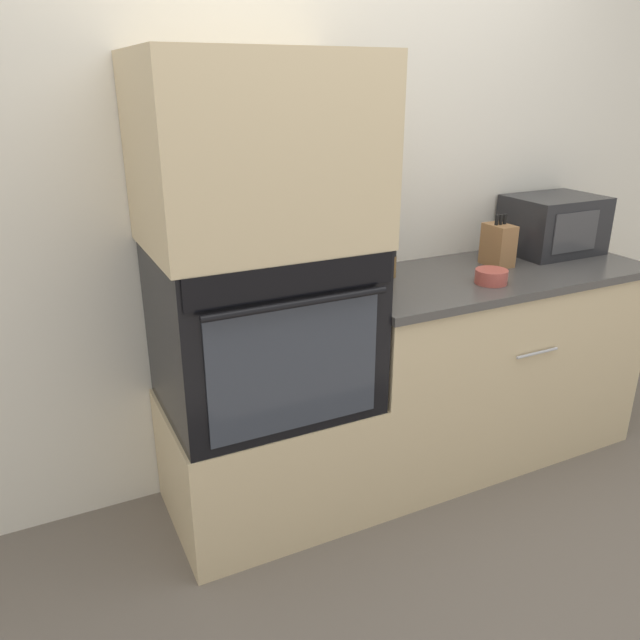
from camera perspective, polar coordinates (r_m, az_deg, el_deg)
The scene contains 11 objects.
ground_plane at distance 2.69m, azimuth 6.04°, elevation -17.89°, with size 12.00×12.00×0.00m, color #6B6056.
wall_back at distance 2.68m, azimuth -0.20°, elevation 11.73°, with size 8.00×0.05×2.50m.
oven_cabinet_base at distance 2.61m, azimuth -4.82°, elevation -12.26°, with size 0.78×0.60×0.51m.
wall_oven at distance 2.34m, azimuth -5.22°, elevation -0.56°, with size 0.76×0.64×0.63m.
oven_cabinet_upper at distance 2.19m, azimuth -5.81°, elevation 15.07°, with size 0.78×0.60×0.64m.
counter_unit at distance 3.03m, azimuth 14.76°, elevation -3.72°, with size 1.43×0.63×0.90m.
microwave at distance 3.24m, azimuth 20.52°, elevation 8.18°, with size 0.43×0.33×0.27m.
knife_block at distance 2.94m, azimuth 15.98°, elevation 6.64°, with size 0.09×0.14×0.23m.
bowl at distance 2.68m, azimuth 15.38°, elevation 3.86°, with size 0.13×0.13×0.06m.
condiment_jar_near at distance 2.67m, azimuth 6.59°, elevation 5.11°, with size 0.04×0.04×0.12m.
condiment_jar_mid at distance 3.06m, azimuth 16.55°, elevation 6.35°, with size 0.05×0.05×0.11m.
Camera 1 is at (-1.16, -1.74, 1.69)m, focal length 35.00 mm.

